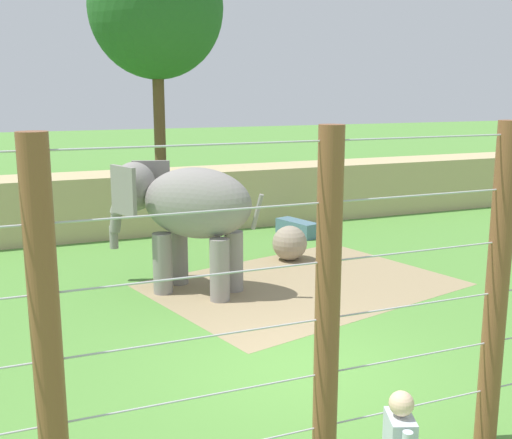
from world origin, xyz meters
The scene contains 8 objects.
ground_plane centered at (0.00, 0.00, 0.00)m, with size 120.00×120.00×0.00m, color #518938.
dirt_patch centered at (1.87, 3.76, 0.00)m, with size 6.25×4.61×0.01m, color #937F5B.
embankment_wall centered at (0.00, 10.42, 0.90)m, with size 36.00×1.80×1.79m, color tan.
elephant centered at (-0.58, 4.35, 1.79)m, with size 3.08×3.01×2.71m.
enrichment_ball centered at (2.49, 5.72, 0.44)m, with size 0.88×0.88×0.88m, color gray.
cable_fence centered at (0.02, -2.76, 1.95)m, with size 8.63×0.26×3.89m.
feed_trough centered at (3.85, 8.09, 0.22)m, with size 0.86×1.48×0.44m.
tree_far_left centered at (1.67, 15.82, 7.17)m, with size 5.00×5.00×9.83m.
Camera 1 is at (-4.05, -8.13, 4.22)m, focal length 44.01 mm.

